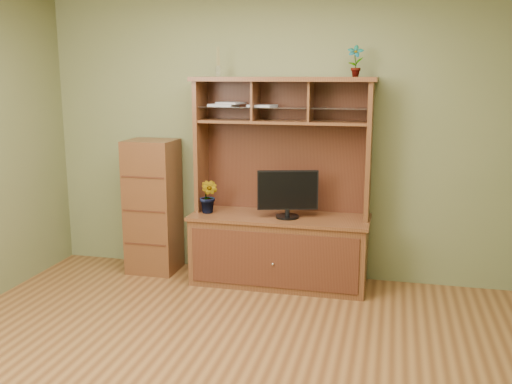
% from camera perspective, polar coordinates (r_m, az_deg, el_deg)
% --- Properties ---
extents(room, '(4.54, 4.04, 2.74)m').
position_cam_1_polar(room, '(3.50, -4.66, 2.24)').
color(room, brown).
rests_on(room, ground).
extents(media_hutch, '(1.66, 0.61, 1.90)m').
position_cam_1_polar(media_hutch, '(5.29, 2.41, -3.66)').
color(media_hutch, '#482A14').
rests_on(media_hutch, room).
extents(monitor, '(0.54, 0.21, 0.43)m').
position_cam_1_polar(monitor, '(5.11, 3.17, -0.10)').
color(monitor, black).
rests_on(monitor, media_hutch).
extents(orchid_plant, '(0.21, 0.19, 0.32)m').
position_cam_1_polar(orchid_plant, '(5.31, -4.74, -0.43)').
color(orchid_plant, '#2A6121').
rests_on(orchid_plant, media_hutch).
extents(top_plant, '(0.15, 0.10, 0.27)m').
position_cam_1_polar(top_plant, '(5.10, 9.90, 12.80)').
color(top_plant, '#2B6A25').
rests_on(top_plant, media_hutch).
extents(reed_diffuser, '(0.05, 0.05, 0.27)m').
position_cam_1_polar(reed_diffuser, '(5.33, -3.81, 12.56)').
color(reed_diffuser, silver).
rests_on(reed_diffuser, media_hutch).
extents(magazines, '(0.64, 0.23, 0.04)m').
position_cam_1_polar(magazines, '(5.28, -1.80, 8.73)').
color(magazines, '#B6B6BB').
rests_on(magazines, media_hutch).
extents(side_cabinet, '(0.47, 0.43, 1.31)m').
position_cam_1_polar(side_cabinet, '(5.68, -10.25, -1.41)').
color(side_cabinet, '#482A14').
rests_on(side_cabinet, room).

